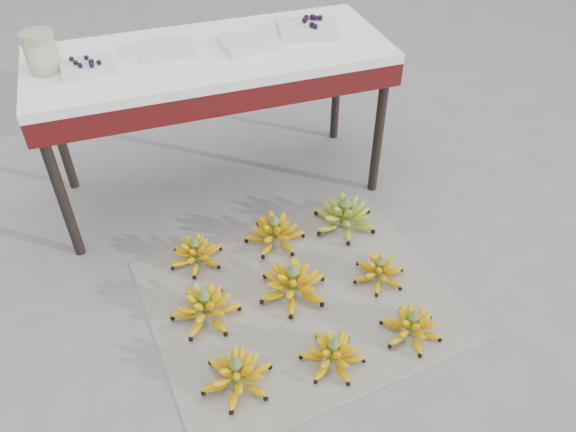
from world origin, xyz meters
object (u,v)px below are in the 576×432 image
object	(u,v)px
bunch_mid_center	(293,284)
tray_far_right	(307,29)
bunch_back_center	(275,232)
tray_far_left	(88,67)
bunch_front_left	(237,374)
bunch_back_left	(196,253)
tray_right	(249,43)
vendor_table	(212,69)
glass_jar	(41,52)
bunch_mid_left	(205,307)
newspaper_mat	(300,299)
bunch_front_right	(411,326)
bunch_front_center	(333,354)
tray_left	(167,49)
bunch_back_right	(345,216)
bunch_mid_right	(379,271)

from	to	relation	value
bunch_mid_center	tray_far_right	size ratio (longest dim) A/B	1.11
bunch_back_center	tray_far_left	xyz separation A→B (m)	(-0.66, 0.47, 0.73)
bunch_front_left	tray_far_right	bearing A→B (deg)	61.85
bunch_front_left	tray_far_right	distance (m)	1.60
bunch_back_left	tray_right	bearing A→B (deg)	59.48
vendor_table	glass_jar	xyz separation A→B (m)	(-0.70, 0.03, 0.17)
tray_far_left	tray_right	bearing A→B (deg)	1.10
bunch_mid_center	tray_far_left	xyz separation A→B (m)	(-0.63, 0.81, 0.73)
bunch_mid_left	bunch_back_center	world-z (taller)	bunch_mid_left
newspaper_mat	vendor_table	distance (m)	1.12
bunch_front_right	tray_right	size ratio (longest dim) A/B	0.95
bunch_front_center	tray_left	world-z (taller)	tray_left
bunch_front_center	vendor_table	distance (m)	1.39
newspaper_mat	tray_far_left	distance (m)	1.33
tray_far_left	bunch_back_right	bearing A→B (deg)	-24.84
bunch_front_right	tray_far_left	distance (m)	1.72
tray_right	tray_far_left	bearing A→B (deg)	-178.90
bunch_front_right	bunch_mid_center	distance (m)	0.52
bunch_back_left	bunch_back_center	world-z (taller)	bunch_back_center
bunch_mid_center	bunch_back_left	xyz separation A→B (m)	(-0.35, 0.33, -0.01)
bunch_front_right	bunch_back_left	xyz separation A→B (m)	(-0.73, 0.69, 0.00)
bunch_front_center	tray_right	xyz separation A→B (m)	(0.04, 1.20, 0.74)
bunch_back_left	tray_far_right	bearing A→B (deg)	47.04
vendor_table	bunch_back_right	bearing A→B (deg)	-45.82
bunch_front_left	bunch_mid_left	distance (m)	0.35
tray_far_left	bunch_back_left	bearing A→B (deg)	-59.72
bunch_back_left	bunch_front_right	bearing A→B (deg)	-32.89
bunch_front_left	glass_jar	world-z (taller)	glass_jar
tray_left	tray_right	world-z (taller)	same
tray_right	bunch_mid_left	bearing A→B (deg)	-118.93
newspaper_mat	bunch_front_center	bearing A→B (deg)	-88.40
bunch_front_left	tray_far_left	world-z (taller)	tray_far_left
bunch_front_right	tray_far_left	xyz separation A→B (m)	(-1.01, 1.17, 0.74)
bunch_back_center	glass_jar	xyz separation A→B (m)	(-0.83, 0.53, 0.80)
newspaper_mat	tray_right	world-z (taller)	tray_right
tray_far_right	glass_jar	distance (m)	1.18
tray_left	glass_jar	world-z (taller)	glass_jar
bunch_mid_left	glass_jar	world-z (taller)	glass_jar
bunch_mid_right	bunch_back_right	distance (m)	0.38
bunch_back_left	tray_far_right	distance (m)	1.18
bunch_back_right	tray_right	distance (m)	0.93
bunch_front_right	tray_right	distance (m)	1.43
bunch_mid_left	bunch_mid_center	world-z (taller)	bunch_mid_center
bunch_back_center	tray_far_left	bearing A→B (deg)	125.28
bunch_front_right	tray_right	bearing A→B (deg)	100.86
newspaper_mat	tray_right	xyz separation A→B (m)	(0.05, 0.86, 0.80)
bunch_mid_right	bunch_front_center	bearing A→B (deg)	-131.11
bunch_back_left	vendor_table	bearing A→B (deg)	74.52
tray_far_right	bunch_mid_center	bearing A→B (deg)	-113.22
tray_far_right	bunch_front_center	bearing A→B (deg)	-105.42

